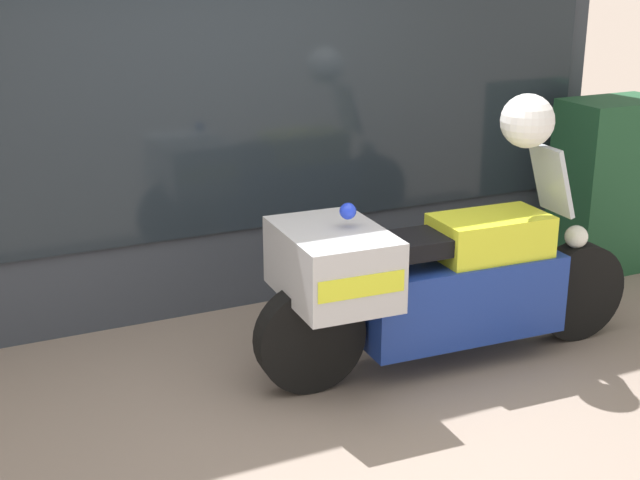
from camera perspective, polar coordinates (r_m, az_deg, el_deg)
name	(u,v)px	position (r m, az deg, el deg)	size (l,w,h in m)	color
ground_plane	(333,439)	(4.54, 0.83, -12.62)	(60.00, 60.00, 0.00)	gray
shop_building	(124,36)	(5.65, -12.44, 12.66)	(5.97, 0.55, 3.61)	#333842
window_display	(260,225)	(6.21, -3.84, 1.00)	(4.51, 0.30, 2.04)	slate
paramedic_motorcycle	(425,281)	(5.06, 6.73, -2.60)	(2.39, 0.77, 1.25)	black
utility_cabinet	(609,186)	(6.93, 18.02, 3.33)	(0.77, 0.48, 1.28)	#1E4C2D
white_helmet	(527,121)	(5.15, 13.13, 7.43)	(0.30, 0.30, 0.30)	white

